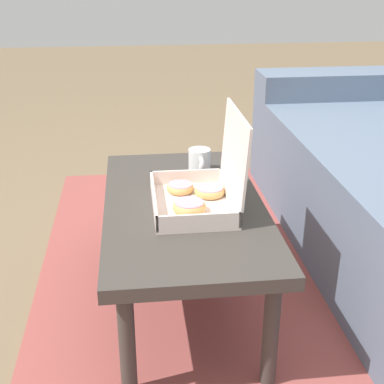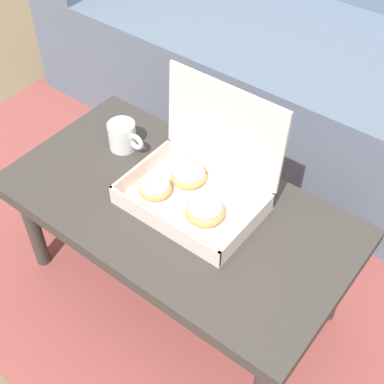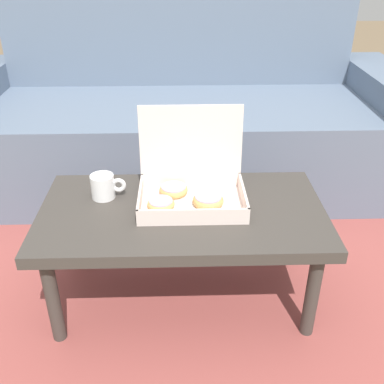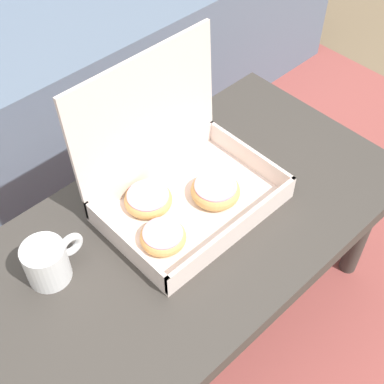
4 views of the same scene
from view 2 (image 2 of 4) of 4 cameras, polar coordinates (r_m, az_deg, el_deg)
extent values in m
plane|color=#756047|center=(1.76, 1.38, -7.35)|extent=(12.00, 12.00, 0.00)
cube|color=#994742|center=(1.92, 6.76, -1.55)|extent=(2.43, 1.91, 0.01)
cube|color=slate|center=(2.04, 13.31, 9.08)|extent=(1.83, 0.68, 0.45)
cube|color=#3D3833|center=(1.41, -1.62, -1.91)|extent=(0.94, 0.50, 0.04)
cylinder|color=#3D3833|center=(1.69, -16.54, -3.70)|extent=(0.04, 0.04, 0.34)
cylinder|color=#3D3833|center=(1.85, -7.66, 3.31)|extent=(0.04, 0.04, 0.34)
cylinder|color=#3D3833|center=(1.55, 15.16, -9.36)|extent=(0.04, 0.04, 0.34)
cube|color=silver|center=(1.39, 0.00, -1.32)|extent=(0.35, 0.24, 0.01)
cube|color=silver|center=(1.31, -3.17, -3.46)|extent=(0.35, 0.01, 0.05)
cube|color=silver|center=(1.44, 2.88, 2.16)|extent=(0.35, 0.01, 0.05)
cube|color=silver|center=(1.45, -5.34, 2.47)|extent=(0.01, 0.24, 0.05)
cube|color=silver|center=(1.31, 5.93, -3.83)|extent=(0.01, 0.24, 0.05)
cube|color=silver|center=(1.35, 3.41, 6.93)|extent=(0.35, 0.02, 0.24)
torus|color=tan|center=(1.35, 1.40, -2.08)|extent=(0.10, 0.10, 0.03)
cylinder|color=pink|center=(1.34, 1.41, -1.80)|extent=(0.09, 0.09, 0.01)
torus|color=tan|center=(1.41, -3.95, 0.40)|extent=(0.09, 0.09, 0.03)
cylinder|color=pink|center=(1.41, -3.96, 0.63)|extent=(0.08, 0.08, 0.01)
torus|color=tan|center=(1.44, -0.37, 1.75)|extent=(0.10, 0.10, 0.03)
cylinder|color=pink|center=(1.44, -0.37, 1.99)|extent=(0.09, 0.09, 0.01)
cylinder|color=white|center=(1.55, -7.45, 5.99)|extent=(0.08, 0.08, 0.08)
torus|color=white|center=(1.52, -5.98, 5.33)|extent=(0.05, 0.01, 0.05)
camera|label=1|loc=(1.13, 82.33, -15.13)|focal=50.00mm
camera|label=3|loc=(0.85, -79.70, -13.22)|focal=42.00mm
camera|label=4|loc=(1.11, -44.01, 25.59)|focal=50.00mm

